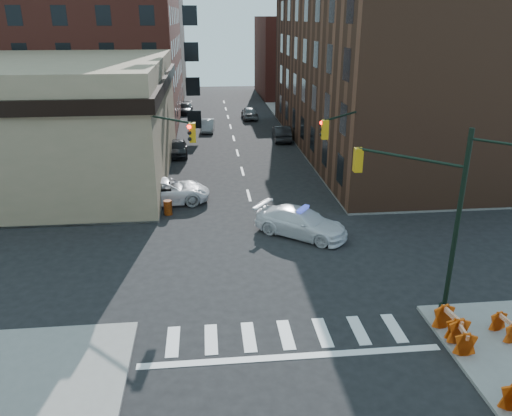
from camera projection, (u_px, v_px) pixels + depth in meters
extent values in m
plane|color=black|center=(266.00, 259.00, 26.35)|extent=(140.00, 140.00, 0.00)
cube|color=gray|center=(21.00, 133.00, 54.54)|extent=(34.00, 54.50, 0.15)
cube|color=gray|center=(425.00, 124.00, 58.92)|extent=(34.00, 54.50, 0.15)
cube|color=#927C5F|center=(22.00, 120.00, 38.43)|extent=(22.00, 22.00, 9.00)
cube|color=maroon|center=(65.00, 16.00, 57.42)|extent=(25.00, 25.00, 24.00)
cube|color=#533121|center=(377.00, 74.00, 45.97)|extent=(14.00, 34.00, 14.00)
cube|color=brown|center=(120.00, 43.00, 79.52)|extent=(20.00, 18.00, 16.00)
cube|color=maroon|center=(309.00, 57.00, 79.38)|extent=(16.00, 16.00, 12.00)
cylinder|color=black|center=(456.00, 228.00, 19.66)|extent=(0.20, 0.20, 8.00)
cylinder|color=black|center=(444.00, 310.00, 21.00)|extent=(0.44, 0.44, 0.50)
cylinder|color=black|center=(409.00, 157.00, 20.08)|extent=(3.27, 3.27, 0.12)
cube|color=#BF8C0C|center=(358.00, 160.00, 21.59)|extent=(0.35, 0.35, 1.05)
sphere|color=#FF0C05|center=(361.00, 151.00, 21.62)|extent=(0.22, 0.22, 0.22)
sphere|color=black|center=(361.00, 158.00, 21.74)|extent=(0.22, 0.22, 0.22)
sphere|color=black|center=(360.00, 166.00, 21.86)|extent=(0.22, 0.22, 0.22)
cylinder|color=black|center=(505.00, 144.00, 17.66)|extent=(1.91, 1.91, 0.10)
cylinder|color=black|center=(142.00, 155.00, 30.06)|extent=(0.20, 0.20, 8.00)
cylinder|color=black|center=(147.00, 213.00, 31.40)|extent=(0.44, 0.44, 0.50)
cylinder|color=black|center=(164.00, 118.00, 27.84)|extent=(3.27, 3.27, 0.12)
cube|color=#BF8C0C|center=(192.00, 133.00, 26.69)|extent=(0.35, 0.35, 1.05)
sphere|color=#FF0C05|center=(189.00, 127.00, 26.41)|extent=(0.22, 0.22, 0.22)
sphere|color=black|center=(189.00, 133.00, 26.52)|extent=(0.22, 0.22, 0.22)
sphere|color=black|center=(190.00, 139.00, 26.64)|extent=(0.22, 0.22, 0.22)
cylinder|color=black|center=(361.00, 149.00, 31.36)|extent=(0.20, 0.20, 8.00)
cylinder|color=black|center=(357.00, 205.00, 32.70)|extent=(0.44, 0.44, 0.50)
cylinder|color=black|center=(346.00, 115.00, 28.83)|extent=(3.27, 3.27, 0.12)
cube|color=#BF8C0C|center=(325.00, 130.00, 27.38)|extent=(0.35, 0.35, 1.05)
sphere|color=#FF0C05|center=(322.00, 123.00, 27.38)|extent=(0.22, 0.22, 0.22)
sphere|color=black|center=(321.00, 129.00, 27.50)|extent=(0.22, 0.22, 0.22)
sphere|color=black|center=(321.00, 135.00, 27.62)|extent=(0.22, 0.22, 0.22)
cylinder|color=black|center=(308.00, 127.00, 50.68)|extent=(0.24, 0.24, 2.60)
sphere|color=brown|center=(309.00, 107.00, 49.95)|extent=(3.00, 3.00, 3.00)
cylinder|color=black|center=(295.00, 113.00, 58.11)|extent=(0.24, 0.24, 2.60)
sphere|color=brown|center=(295.00, 95.00, 57.37)|extent=(3.00, 3.00, 3.00)
imported|color=white|center=(301.00, 222.00, 28.89)|extent=(5.77, 5.10, 1.60)
imported|color=white|center=(165.00, 191.00, 33.99)|extent=(6.27, 3.34, 1.68)
imported|color=black|center=(178.00, 148.00, 45.60)|extent=(1.90, 4.35, 1.46)
imported|color=#9B9EA3|center=(208.00, 126.00, 55.34)|extent=(1.64, 3.99, 1.29)
imported|color=black|center=(185.00, 108.00, 65.69)|extent=(2.09, 4.62, 1.31)
imported|color=black|center=(282.00, 133.00, 51.21)|extent=(1.87, 4.77, 1.55)
imported|color=gray|center=(250.00, 112.00, 62.16)|extent=(1.86, 4.57, 1.55)
imported|color=black|center=(148.00, 197.00, 32.46)|extent=(0.73, 0.68, 1.68)
imported|color=black|center=(98.00, 202.00, 31.51)|extent=(0.88, 0.73, 1.66)
imported|color=#1E252D|center=(63.00, 207.00, 30.42)|extent=(1.16, 0.74, 1.83)
cylinder|color=#CF5F09|center=(301.00, 219.00, 30.32)|extent=(0.55, 0.55, 0.90)
cylinder|color=orange|center=(168.00, 208.00, 32.05)|extent=(0.59, 0.59, 0.95)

